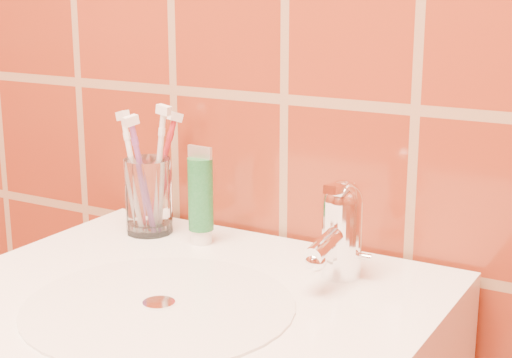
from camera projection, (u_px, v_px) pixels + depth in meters
The scene contains 7 objects.
glass_tumbler at pixel (148, 196), 1.10m from camera, with size 0.07×0.07×0.11m, color white.
toothpaste_tube at pixel (201, 198), 1.05m from camera, with size 0.04×0.03×0.13m.
faucet at pixel (341, 227), 0.93m from camera, with size 0.05×0.11×0.12m.
toothbrush_0 at pixel (134, 173), 1.10m from camera, with size 0.06×0.04×0.18m, color white, non-canonical shape.
toothbrush_1 at pixel (159, 170), 1.09m from camera, with size 0.05×0.02×0.19m, color white, non-canonical shape.
toothbrush_2 at pixel (161, 172), 1.11m from camera, with size 0.04×0.07×0.17m, color #AC242D, non-canonical shape.
toothbrush_3 at pixel (142, 177), 1.08m from camera, with size 0.03×0.05×0.18m, color #854491, non-canonical shape.
Camera 1 is at (0.49, 0.27, 1.20)m, focal length 55.00 mm.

